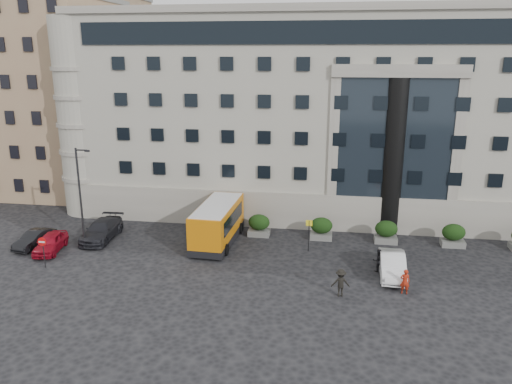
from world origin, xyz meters
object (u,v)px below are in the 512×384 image
at_px(red_truck, 112,187).
at_px(pedestrian_a, 405,282).
at_px(parked_car_a, 50,243).
at_px(pedestrian_b, 378,260).
at_px(street_lamp, 81,195).
at_px(parked_car_d, 144,199).
at_px(hedge_b, 259,225).
at_px(hedge_e, 453,235).
at_px(minibus, 218,222).
at_px(parked_car_b, 35,239).
at_px(hedge_a, 199,222).
at_px(white_taxi, 392,265).
at_px(bus_stop_sign, 309,230).
at_px(pedestrian_c, 341,283).
at_px(hedge_d, 386,232).
at_px(parked_car_c, 102,230).
at_px(hedge_c, 321,228).
at_px(no_entry_sign, 43,246).

height_order(red_truck, pedestrian_a, red_truck).
distance_m(parked_car_a, pedestrian_b, 24.77).
xyz_separation_m(street_lamp, parked_car_d, (0.44, 11.50, -3.73)).
relative_size(hedge_b, hedge_e, 1.00).
xyz_separation_m(minibus, parked_car_a, (-12.39, -3.79, -1.06)).
distance_m(parked_car_b, pedestrian_a, 28.22).
relative_size(hedge_a, white_taxi, 0.38).
distance_m(bus_stop_sign, red_truck, 23.59).
distance_m(hedge_b, pedestrian_c, 11.96).
relative_size(hedge_d, parked_car_b, 0.48).
relative_size(white_taxi, pedestrian_b, 2.89).
distance_m(minibus, parked_car_d, 13.10).
bearing_deg(bus_stop_sign, hedge_a, 163.58).
distance_m(bus_stop_sign, pedestrian_a, 8.96).
relative_size(hedge_b, parked_car_c, 0.34).
distance_m(hedge_d, parked_car_b, 28.12).
distance_m(hedge_a, pedestrian_a, 18.29).
bearing_deg(hedge_e, bus_stop_sign, -166.08).
bearing_deg(parked_car_c, parked_car_b, -154.11).
distance_m(hedge_d, pedestrian_a, 8.97).
height_order(red_truck, white_taxi, red_truck).
bearing_deg(parked_car_a, minibus, 7.54).
height_order(hedge_e, pedestrian_c, hedge_e).
bearing_deg(parked_car_b, street_lamp, 13.24).
relative_size(bus_stop_sign, parked_car_a, 0.61).
relative_size(bus_stop_sign, red_truck, 0.48).
relative_size(hedge_c, no_entry_sign, 0.79).
distance_m(hedge_b, parked_car_a, 16.54).
relative_size(parked_car_d, white_taxi, 0.97).
bearing_deg(street_lamp, parked_car_c, 77.49).
bearing_deg(pedestrian_b, red_truck, -46.39).
relative_size(hedge_b, parked_car_b, 0.48).
distance_m(hedge_c, pedestrian_c, 10.02).
distance_m(parked_car_b, white_taxi, 27.49).
bearing_deg(bus_stop_sign, parked_car_c, -179.93).
height_order(hedge_b, parked_car_c, hedge_b).
relative_size(no_entry_sign, pedestrian_c, 1.28).
xyz_separation_m(hedge_a, red_truck, (-11.44, 8.06, 0.49)).
bearing_deg(pedestrian_a, parked_car_c, -11.42).
bearing_deg(street_lamp, pedestrian_a, -9.89).
xyz_separation_m(no_entry_sign, minibus, (11.14, 6.74, 0.11)).
bearing_deg(parked_car_c, pedestrian_b, -9.59).
height_order(bus_stop_sign, parked_car_c, bus_stop_sign).
bearing_deg(pedestrian_b, parked_car_c, -25.97).
bearing_deg(pedestrian_b, pedestrian_c, 39.25).
bearing_deg(street_lamp, minibus, 14.99).
bearing_deg(hedge_a, pedestrian_b, -21.69).
distance_m(red_truck, parked_car_b, 13.31).
bearing_deg(street_lamp, hedge_b, 20.07).
height_order(hedge_c, white_taxi, hedge_c).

